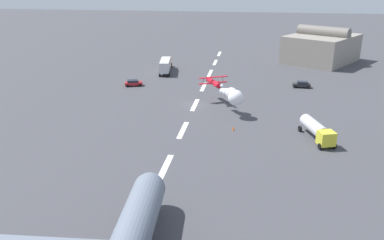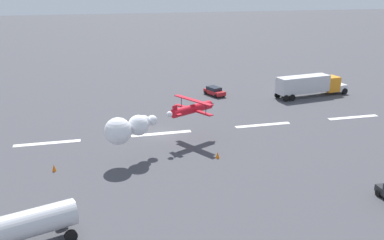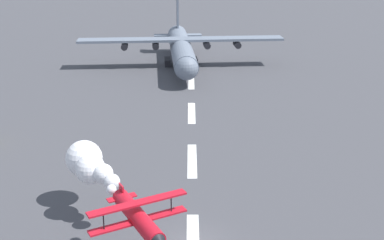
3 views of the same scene
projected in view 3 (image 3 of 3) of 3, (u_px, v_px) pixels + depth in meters
runway_stripe_5 at (192, 160)px, 49.32m from camera, size 8.00×0.90×0.01m
runway_stripe_6 at (192, 113)px, 62.84m from camera, size 8.00×0.90×0.01m
runway_stripe_7 at (191, 82)px, 76.36m from camera, size 8.00×0.90×0.01m
cargo_transport_plane at (181, 49)px, 83.88m from camera, size 28.87×34.49×10.80m
stunt_biplane_red at (96, 171)px, 37.84m from camera, size 14.48×9.77×2.94m
traffic_cone_far at (100, 162)px, 47.97m from camera, size 0.44×0.44×0.75m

